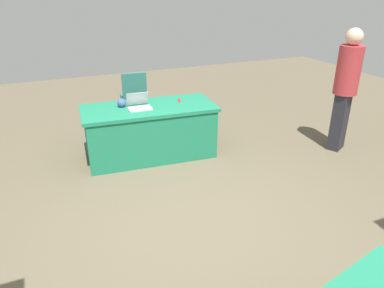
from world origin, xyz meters
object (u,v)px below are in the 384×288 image
at_px(chair_tucked_right, 134,94).
at_px(person_attendee_standing, 346,84).
at_px(table_foreground, 150,131).
at_px(laptop_silver, 139,105).
at_px(scissors_red, 179,100).
at_px(yarn_ball, 122,103).

xyz_separation_m(chair_tucked_right, person_attendee_standing, (-2.61, 2.22, 0.46)).
distance_m(table_foreground, chair_tucked_right, 1.35).
distance_m(table_foreground, laptop_silver, 0.44).
distance_m(table_foreground, person_attendee_standing, 2.94).
relative_size(person_attendee_standing, laptop_silver, 5.53).
bearing_deg(chair_tucked_right, scissors_red, -66.81).
height_order(table_foreground, yarn_ball, yarn_ball).
bearing_deg(yarn_ball, person_attendee_standing, 161.79).
xyz_separation_m(laptop_silver, scissors_red, (-0.64, -0.10, -0.04)).
height_order(laptop_silver, scissors_red, laptop_silver).
height_order(yarn_ball, scissors_red, yarn_ball).
height_order(chair_tucked_right, laptop_silver, chair_tucked_right).
xyz_separation_m(table_foreground, chair_tucked_right, (-0.13, -1.34, 0.18)).
bearing_deg(yarn_ball, table_foreground, 160.27).
distance_m(table_foreground, yarn_ball, 0.58).
height_order(person_attendee_standing, laptop_silver, person_attendee_standing).
bearing_deg(yarn_ball, laptop_silver, 145.97).
relative_size(person_attendee_standing, yarn_ball, 14.84).
distance_m(laptop_silver, scissors_red, 0.65).
bearing_deg(chair_tucked_right, yarn_ball, -105.24).
bearing_deg(yarn_ball, scissors_red, 177.25).
height_order(person_attendee_standing, yarn_ball, person_attendee_standing).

